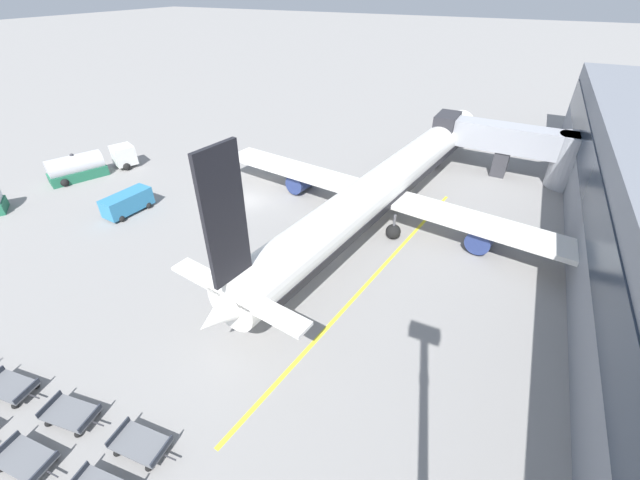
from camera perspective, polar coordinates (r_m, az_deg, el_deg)
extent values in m
plane|color=gray|center=(42.51, -10.48, 5.68)|extent=(500.00, 500.00, 0.00)
cube|color=#232D3D|center=(33.21, 35.14, 2.96)|extent=(0.12, 79.01, 3.48)
cylinder|color=#A8AAB2|center=(51.66, 32.79, 9.55)|extent=(4.16, 4.16, 5.87)
cube|color=#A8AAB2|center=(51.03, 25.58, 13.25)|extent=(14.12, 3.32, 2.89)
cube|color=#2D2D33|center=(51.82, 17.81, 15.19)|extent=(2.56, 4.25, 3.47)
cube|color=#38383D|center=(51.98, 24.78, 10.26)|extent=(1.70, 2.56, 2.98)
cylinder|color=white|center=(39.04, 10.09, 8.54)|extent=(9.75, 42.90, 3.73)
sphere|color=white|center=(58.06, 19.82, 15.59)|extent=(3.54, 3.54, 3.54)
cone|color=white|center=(24.36, -13.06, -9.46)|extent=(4.14, 4.93, 3.54)
cube|color=black|center=(21.27, -13.71, 3.14)|extent=(0.67, 2.81, 7.95)
cube|color=white|center=(24.31, -12.09, -7.64)|extent=(10.53, 2.81, 0.24)
cube|color=white|center=(38.00, 8.82, 6.53)|extent=(37.42, 8.62, 0.44)
cylinder|color=navy|center=(36.48, 22.55, 0.61)|extent=(2.56, 3.49, 2.13)
cylinder|color=navy|center=(43.41, -2.61, 8.68)|extent=(2.56, 3.49, 2.13)
cube|color=black|center=(39.32, 10.00, 7.68)|extent=(9.22, 38.67, 0.67)
cylinder|color=#56565B|center=(51.21, 16.60, 11.71)|extent=(0.24, 0.24, 1.71)
sphere|color=black|center=(51.52, 16.44, 10.83)|extent=(1.36, 1.36, 1.36)
cylinder|color=#56565B|center=(35.43, 10.74, 2.39)|extent=(0.24, 0.24, 1.71)
sphere|color=black|center=(35.88, 10.60, 1.23)|extent=(1.36, 1.36, 1.36)
cylinder|color=#56565B|center=(37.59, 3.15, 4.93)|extent=(0.24, 0.24, 1.71)
sphere|color=black|center=(38.01, 3.11, 3.81)|extent=(1.36, 1.36, 1.36)
cube|color=white|center=(54.99, -26.66, 11.00)|extent=(3.15, 3.11, 2.23)
cube|color=#236B4C|center=(54.40, -31.67, 8.16)|extent=(4.53, 6.50, 1.11)
cylinder|color=silver|center=(54.02, -32.03, 9.22)|extent=(4.35, 6.19, 2.36)
sphere|color=#333338|center=(53.63, -32.41, 10.35)|extent=(0.44, 0.44, 0.44)
sphere|color=black|center=(54.23, -26.31, 9.56)|extent=(0.90, 0.90, 0.90)
sphere|color=black|center=(56.34, -27.06, 10.20)|extent=(0.90, 0.90, 0.90)
sphere|color=black|center=(53.18, -33.14, 7.01)|extent=(0.90, 0.90, 0.90)
sphere|color=black|center=(55.33, -33.64, 7.75)|extent=(0.90, 0.90, 0.90)
cube|color=teal|center=(43.51, -26.24, 4.98)|extent=(2.31, 4.95, 1.77)
cube|color=#1E232D|center=(44.49, -23.96, 6.65)|extent=(1.64, 0.21, 0.62)
sphere|color=black|center=(43.90, -23.68, 4.63)|extent=(0.60, 0.60, 0.60)
sphere|color=black|center=(45.30, -25.09, 5.16)|extent=(0.60, 0.60, 0.60)
sphere|color=black|center=(42.49, -26.89, 2.77)|extent=(0.60, 0.60, 0.60)
sphere|color=black|center=(43.94, -28.24, 3.37)|extent=(0.60, 0.60, 0.60)
cube|color=slate|center=(25.69, -37.00, -24.08)|extent=(2.92, 1.79, 0.10)
cube|color=#2D333D|center=(24.67, -35.22, -25.41)|extent=(0.22, 1.55, 0.32)
cube|color=#2D333D|center=(26.44, -38.94, -22.29)|extent=(0.22, 1.55, 0.32)
cube|color=#333338|center=(24.68, -34.36, -26.30)|extent=(0.70, 0.12, 0.06)
sphere|color=black|center=(25.46, -34.10, -24.72)|extent=(0.36, 0.36, 0.36)
sphere|color=black|center=(26.52, -39.18, -24.34)|extent=(0.36, 0.36, 0.36)
sphere|color=black|center=(26.71, -36.83, -22.56)|extent=(0.36, 0.36, 0.36)
cube|color=#2D333D|center=(23.64, -32.09, -27.35)|extent=(0.26, 1.55, 0.32)
sphere|color=black|center=(24.03, -29.73, -27.44)|extent=(0.36, 0.36, 0.36)
cube|color=slate|center=(29.31, -38.38, -16.36)|extent=(2.98, 1.93, 0.10)
cube|color=#2D333D|center=(28.21, -36.86, -17.16)|extent=(0.30, 1.54, 0.32)
cube|color=#333338|center=(28.17, -36.13, -17.92)|extent=(0.70, 0.16, 0.06)
sphere|color=black|center=(28.70, -37.94, -18.45)|extent=(0.36, 0.36, 0.36)
sphere|color=black|center=(29.04, -35.95, -16.79)|extent=(0.36, 0.36, 0.36)
sphere|color=black|center=(30.42, -38.29, -15.33)|extent=(0.36, 0.36, 0.36)
cube|color=slate|center=(26.19, -32.52, -20.48)|extent=(3.01, 1.97, 0.10)
cube|color=#2D333D|center=(25.22, -30.45, -21.44)|extent=(0.33, 1.54, 0.32)
cube|color=#2D333D|center=(26.91, -34.71, -19.01)|extent=(0.33, 1.54, 0.32)
cube|color=#333338|center=(25.24, -29.55, -22.24)|extent=(0.70, 0.17, 0.06)
sphere|color=black|center=(25.69, -31.74, -22.87)|extent=(0.36, 0.36, 0.36)
sphere|color=black|center=(26.08, -29.66, -20.86)|extent=(0.36, 0.36, 0.36)
sphere|color=black|center=(26.90, -34.78, -21.04)|extent=(0.36, 0.36, 0.36)
sphere|color=black|center=(27.27, -32.74, -19.18)|extent=(0.36, 0.36, 0.36)
cube|color=slate|center=(23.55, -24.65, -25.30)|extent=(2.93, 1.81, 0.10)
cube|color=#2D333D|center=(22.71, -22.01, -26.58)|extent=(0.23, 1.55, 0.32)
cube|color=#2D333D|center=(24.11, -27.33, -23.52)|extent=(0.23, 1.55, 0.32)
cube|color=#333338|center=(22.81, -20.98, -27.45)|extent=(0.70, 0.13, 0.06)
sphere|color=black|center=(23.20, -23.62, -28.05)|extent=(0.36, 0.36, 0.36)
sphere|color=black|center=(23.57, -21.35, -25.72)|extent=(0.36, 0.36, 0.36)
sphere|color=black|center=(24.19, -27.41, -25.78)|extent=(0.36, 0.36, 0.36)
sphere|color=black|center=(24.54, -25.15, -23.62)|extent=(0.36, 0.36, 0.36)
cube|color=yellow|center=(31.40, 7.79, -5.34)|extent=(5.00, 32.95, 0.01)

